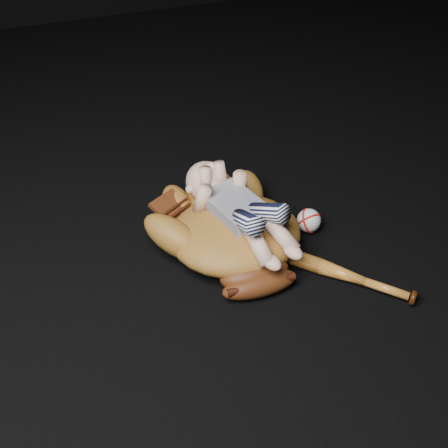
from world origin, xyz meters
The scene contains 4 objects.
baseball_glove centered at (0.07, 0.07, 0.07)m, with size 0.41×0.47×0.15m, color brown, non-canonical shape.
newborn_baby centered at (0.08, 0.07, 0.13)m, with size 0.18×0.39×0.16m, color #E9AF96, non-canonical shape.
baseball_bat centered at (0.24, -0.10, 0.02)m, with size 0.04×0.42×0.04m, color #B46922, non-canonical shape.
baseball centered at (0.28, 0.08, 0.03)m, with size 0.06×0.06×0.06m, color white.
Camera 1 is at (-0.36, -0.93, 0.95)m, focal length 45.00 mm.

